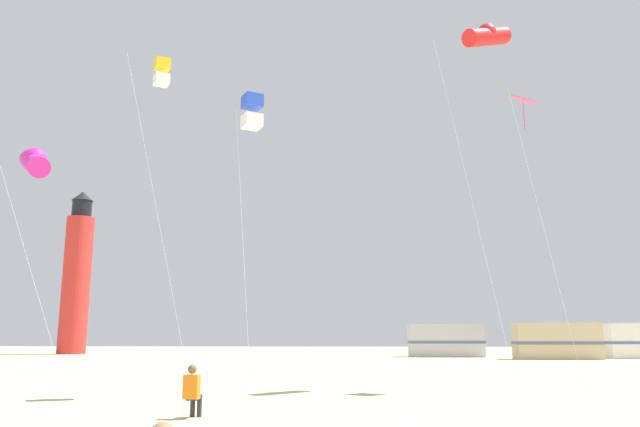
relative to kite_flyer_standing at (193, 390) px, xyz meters
name	(u,v)px	position (x,y,z in m)	size (l,w,h in m)	color
kite_flyer_standing	(193,390)	(0.00, 0.00, 0.00)	(0.36, 0.53, 1.16)	orange
kite_tube_scarlet	(487,36)	(9.04, 8.69, 12.76)	(3.25, 3.16, 14.08)	silver
kite_tube_magenta	(35,162)	(-6.96, 5.45, 6.89)	(2.86, 3.08, 8.20)	silver
kite_box_blue	(252,112)	(0.32, 5.45, 8.53)	(0.92, 0.92, 9.74)	silver
kite_box_gold	(162,73)	(-4.32, 10.20, 12.13)	(2.76, 2.33, 13.36)	silver
kite_diamond_rainbow	(524,111)	(9.99, 7.65, 9.26)	(1.99, 1.75, 10.53)	silver
lighthouse_distant	(77,276)	(-24.39, 48.78, 7.22)	(2.80, 2.80, 16.80)	red
rv_van_silver	(446,341)	(12.03, 41.48, 0.78)	(6.51, 2.54, 2.80)	#B7BABF
rv_van_tan	(556,341)	(19.78, 36.01, 0.78)	(6.47, 2.43, 2.80)	#C6B28C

